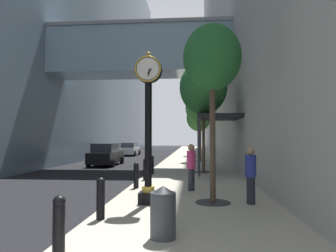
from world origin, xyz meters
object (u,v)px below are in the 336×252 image
at_px(bollard_fifth, 145,169).
at_px(bollard_fourth, 136,174).
at_px(street_tree_mid_near, 203,88).
at_px(bollard_nearest, 59,224).
at_px(street_tree_far, 198,118).
at_px(pedestrian_walking, 191,166).
at_px(street_clock, 148,119).
at_px(car_black_near, 106,155).
at_px(trash_bin, 163,211).
at_px(bollard_sixth, 152,164).
at_px(pedestrian_by_clock, 251,174).
at_px(bollard_second, 101,197).
at_px(car_white_mid, 130,149).
at_px(street_tree_near, 212,59).
at_px(street_tree_mid_far, 200,108).

bearing_deg(bollard_fifth, bollard_fourth, -90.00).
bearing_deg(street_tree_mid_near, bollard_nearest, -102.57).
relative_size(bollard_fifth, street_tree_far, 0.18).
height_order(street_tree_far, pedestrian_walking, street_tree_far).
distance_m(street_clock, car_black_near, 15.27).
bearing_deg(trash_bin, street_tree_mid_near, 84.20).
height_order(bollard_sixth, trash_bin, trash_bin).
distance_m(street_tree_mid_near, pedestrian_by_clock, 9.56).
bearing_deg(bollard_fourth, pedestrian_by_clock, -33.40).
bearing_deg(trash_bin, street_tree_far, 87.59).
bearing_deg(pedestrian_by_clock, bollard_fourth, 146.60).
height_order(bollard_second, street_tree_far, street_tree_far).
bearing_deg(pedestrian_walking, bollard_fourth, 168.98).
distance_m(bollard_nearest, street_tree_mid_near, 14.08).
height_order(bollard_fourth, bollard_fifth, same).
xyz_separation_m(street_tree_mid_near, car_white_mid, (-8.30, 18.58, -4.37)).
relative_size(street_clock, bollard_fifth, 4.57).
relative_size(street_tree_far, pedestrian_walking, 3.31).
bearing_deg(pedestrian_walking, street_tree_mid_near, 83.82).
distance_m(bollard_nearest, street_tree_far, 30.35).
relative_size(bollard_sixth, street_tree_near, 0.18).
relative_size(bollard_second, car_black_near, 0.22).
relative_size(bollard_nearest, pedestrian_walking, 0.58).
distance_m(bollard_nearest, trash_bin, 2.00).
bearing_deg(trash_bin, car_black_near, 109.63).
xyz_separation_m(bollard_fifth, pedestrian_walking, (2.22, -2.81, 0.41)).
distance_m(bollard_fourth, street_tree_mid_far, 15.22).
distance_m(bollard_nearest, bollard_sixth, 11.90).
relative_size(street_tree_mid_far, car_black_near, 1.32).
relative_size(bollard_sixth, car_black_near, 0.22).
distance_m(street_tree_mid_near, car_black_near, 10.12).
distance_m(street_tree_mid_far, pedestrian_by_clock, 17.47).
xyz_separation_m(street_tree_near, street_tree_mid_near, (-0.00, 8.47, 0.48)).
xyz_separation_m(bollard_fifth, street_tree_mid_far, (2.91, 11.98, 4.10)).
xyz_separation_m(street_tree_far, car_white_mid, (-8.30, 1.65, -3.68)).
bearing_deg(street_tree_mid_far, street_clock, -96.60).
distance_m(street_clock, trash_bin, 3.89).
distance_m(street_clock, bollard_second, 2.94).
height_order(bollard_fourth, street_tree_far, street_tree_far).
distance_m(bollard_nearest, bollard_fifth, 9.52).
distance_m(street_clock, car_white_mid, 28.13).
bearing_deg(bollard_fifth, street_tree_mid_near, 50.42).
bearing_deg(bollard_fourth, bollard_second, -90.00).
bearing_deg(trash_bin, bollard_nearest, -147.74).
bearing_deg(street_tree_near, bollard_fifth, 120.41).
bearing_deg(street_tree_mid_near, street_tree_near, -90.00).
bearing_deg(street_tree_near, street_tree_far, 90.00).
bearing_deg(street_tree_far, car_white_mid, 168.77).
bearing_deg(pedestrian_by_clock, trash_bin, -124.79).
bearing_deg(pedestrian_by_clock, street_clock, -176.49).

